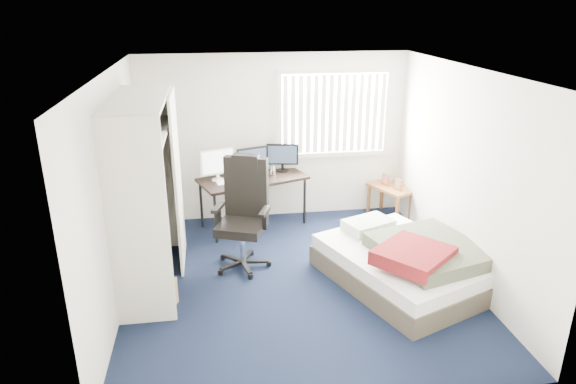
% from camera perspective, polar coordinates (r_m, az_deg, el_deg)
% --- Properties ---
extents(ground, '(4.20, 4.20, 0.00)m').
position_cam_1_polar(ground, '(6.32, 1.02, -9.80)').
color(ground, black).
rests_on(ground, ground).
extents(room_shell, '(4.20, 4.20, 4.20)m').
position_cam_1_polar(room_shell, '(5.71, 1.11, 3.40)').
color(room_shell, silver).
rests_on(room_shell, ground).
extents(window_assembly, '(1.72, 0.09, 1.32)m').
position_cam_1_polar(window_assembly, '(7.81, 5.15, 8.66)').
color(window_assembly, white).
rests_on(window_assembly, ground).
extents(closet, '(0.64, 1.84, 2.22)m').
position_cam_1_polar(closet, '(5.98, -15.34, 1.86)').
color(closet, beige).
rests_on(closet, ground).
extents(desk, '(1.69, 1.19, 1.22)m').
position_cam_1_polar(desk, '(7.55, -4.00, 1.87)').
color(desk, black).
rests_on(desk, ground).
extents(office_chair, '(0.86, 0.86, 1.41)m').
position_cam_1_polar(office_chair, '(6.49, -4.94, -3.63)').
color(office_chair, black).
rests_on(office_chair, ground).
extents(footstool, '(0.31, 0.27, 0.23)m').
position_cam_1_polar(footstool, '(7.73, -4.35, -2.48)').
color(footstool, white).
rests_on(footstool, ground).
extents(nightstand, '(0.62, 0.80, 0.67)m').
position_cam_1_polar(nightstand, '(8.08, 11.27, 0.12)').
color(nightstand, brown).
rests_on(nightstand, ground).
extents(bed, '(2.04, 2.31, 0.63)m').
position_cam_1_polar(bed, '(6.31, 13.02, -7.61)').
color(bed, '#463E32').
rests_on(bed, ground).
extents(pine_box, '(0.50, 0.44, 0.31)m').
position_cam_1_polar(pine_box, '(5.93, -14.63, -10.98)').
color(pine_box, tan).
rests_on(pine_box, ground).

